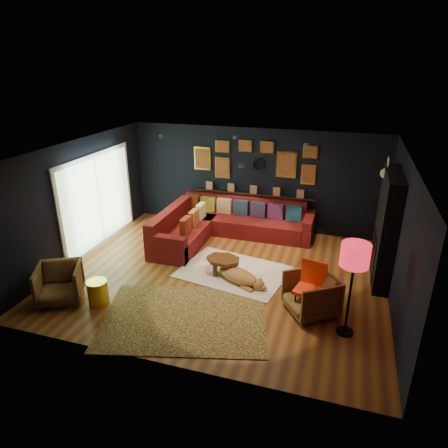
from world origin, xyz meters
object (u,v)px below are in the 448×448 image
(pouf, at_px, (185,236))
(armchair_right, at_px, (311,293))
(gold_stool, at_px, (98,293))
(coffee_table, at_px, (223,261))
(armchair_left, at_px, (59,282))
(sectional, at_px, (220,225))
(orange_chair, at_px, (311,283))
(dog, at_px, (238,273))
(floor_lamp, at_px, (355,259))

(pouf, distance_m, armchair_right, 3.73)
(pouf, xyz_separation_m, gold_stool, (-0.53, -2.82, 0.01))
(coffee_table, distance_m, armchair_left, 3.14)
(sectional, bearing_deg, orange_chair, -46.10)
(pouf, bearing_deg, orange_chair, -31.06)
(coffee_table, xyz_separation_m, dog, (0.37, -0.19, -0.11))
(sectional, xyz_separation_m, coffee_table, (0.65, -1.81, 0.00))
(coffee_table, bearing_deg, floor_lamp, -25.83)
(floor_lamp, bearing_deg, sectional, 135.99)
(gold_stool, distance_m, floor_lamp, 4.50)
(sectional, xyz_separation_m, dog, (1.02, -2.01, -0.11))
(coffee_table, height_order, floor_lamp, floor_lamp)
(pouf, height_order, dog, dog)
(pouf, xyz_separation_m, armchair_right, (3.18, -1.94, 0.18))
(armchair_right, height_order, dog, armchair_right)
(armchair_left, xyz_separation_m, dog, (2.96, 1.59, -0.17))
(armchair_left, bearing_deg, pouf, 38.93)
(armchair_left, height_order, armchair_right, armchair_right)
(sectional, bearing_deg, armchair_left, -118.30)
(armchair_right, xyz_separation_m, dog, (-1.48, 0.60, -0.19))
(sectional, distance_m, orange_chair, 3.58)
(pouf, xyz_separation_m, floor_lamp, (3.80, -2.34, 1.13))
(sectional, height_order, orange_chair, orange_chair)
(coffee_table, relative_size, armchair_right, 0.98)
(floor_lamp, bearing_deg, pouf, 148.39)
(armchair_right, bearing_deg, dog, -147.07)
(floor_lamp, bearing_deg, orange_chair, 145.72)
(orange_chair, bearing_deg, armchair_left, -153.36)
(coffee_table, relative_size, dog, 0.63)
(coffee_table, xyz_separation_m, orange_chair, (1.83, -0.76, 0.24))
(sectional, bearing_deg, gold_stool, -109.18)
(dog, bearing_deg, floor_lamp, -0.87)
(coffee_table, height_order, armchair_right, armchair_right)
(coffee_table, height_order, pouf, pouf)
(coffee_table, xyz_separation_m, gold_stool, (-1.86, -1.67, -0.09))
(coffee_table, relative_size, orange_chair, 0.83)
(gold_stool, bearing_deg, orange_chair, 13.87)
(dog, bearing_deg, coffee_table, 177.16)
(armchair_left, xyz_separation_m, gold_stool, (0.72, 0.11, -0.16))
(armchair_left, distance_m, dog, 3.36)
(pouf, xyz_separation_m, armchair_left, (-1.25, -2.92, 0.17))
(floor_lamp, bearing_deg, gold_stool, -173.70)
(armchair_right, bearing_deg, sectional, -171.17)
(coffee_table, distance_m, pouf, 1.76)
(floor_lamp, xyz_separation_m, dog, (-2.09, 1.00, -1.14))
(coffee_table, bearing_deg, armchair_right, -23.27)
(coffee_table, distance_m, gold_stool, 2.50)
(sectional, distance_m, dog, 2.26)
(coffee_table, distance_m, orange_chair, 2.00)
(armchair_left, height_order, floor_lamp, floor_lamp)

